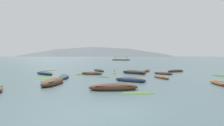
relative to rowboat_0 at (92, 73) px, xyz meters
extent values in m
plane|color=#476066|center=(3.50, 1481.32, -0.19)|extent=(6000.00, 6000.00, 0.00)
cone|color=#56665B|center=(-1091.29, 1961.97, 279.68)|extent=(2062.03, 2062.03, 559.75)
cone|color=slate|center=(-112.09, 1951.02, 286.33)|extent=(2153.33, 2153.33, 573.06)
ellipsoid|color=brown|center=(0.00, 0.00, -0.01)|extent=(3.56, 1.93, 0.62)
cube|color=#197A56|center=(0.00, 0.00, 0.18)|extent=(2.57, 1.39, 0.05)
cube|color=brown|center=(0.00, 0.00, 0.23)|extent=(0.27, 0.78, 0.04)
ellipsoid|color=brown|center=(9.50, -4.47, -0.06)|extent=(1.81, 3.52, 0.44)
cube|color=olive|center=(9.50, -4.47, 0.07)|extent=(1.30, 2.54, 0.05)
cube|color=brown|center=(9.50, -4.47, 0.12)|extent=(0.62, 0.25, 0.04)
ellipsoid|color=brown|center=(9.30, 5.54, -0.02)|extent=(2.34, 3.90, 0.59)
cube|color=#28519E|center=(9.30, 5.54, 0.16)|extent=(1.68, 2.81, 0.05)
cube|color=brown|center=(9.30, 5.54, 0.21)|extent=(0.81, 0.34, 0.04)
ellipsoid|color=navy|center=(5.25, -7.69, -0.01)|extent=(3.79, 2.89, 0.62)
cube|color=orange|center=(5.25, -7.69, 0.18)|extent=(2.73, 2.08, 0.05)
cube|color=navy|center=(5.25, -7.69, 0.23)|extent=(0.46, 0.69, 0.04)
ellipsoid|color=brown|center=(13.90, -9.87, -0.06)|extent=(1.13, 3.45, 0.45)
cube|color=orange|center=(13.90, -9.87, 0.08)|extent=(0.81, 2.49, 0.05)
cube|color=brown|center=(13.90, -9.87, 0.13)|extent=(0.64, 0.12, 0.04)
ellipsoid|color=brown|center=(-2.63, -9.95, 0.05)|extent=(1.85, 4.41, 0.81)
cube|color=#197A56|center=(-2.63, -9.95, 0.30)|extent=(1.33, 3.17, 0.05)
cube|color=brown|center=(-2.63, -9.95, 0.35)|extent=(0.97, 0.18, 0.04)
ellipsoid|color=#2D2826|center=(6.63, 1.31, 0.03)|extent=(4.20, 3.99, 0.76)
cube|color=olive|center=(6.63, 1.31, 0.26)|extent=(3.02, 2.87, 0.05)
cube|color=#2D2826|center=(6.63, 1.31, 0.31)|extent=(0.65, 0.70, 0.04)
ellipsoid|color=#2D2826|center=(0.63, 5.84, -0.03)|extent=(2.83, 4.13, 0.54)
cube|color=#197A56|center=(0.63, 5.84, 0.13)|extent=(2.04, 2.97, 0.05)
cube|color=#2D2826|center=(0.63, 5.84, 0.18)|extent=(0.71, 0.41, 0.04)
ellipsoid|color=navy|center=(-7.27, -0.03, 0.00)|extent=(4.04, 3.87, 0.63)
cube|color=orange|center=(-7.27, -0.03, 0.19)|extent=(2.91, 2.79, 0.05)
cube|color=navy|center=(-7.27, -0.03, 0.24)|extent=(0.65, 0.70, 0.04)
ellipsoid|color=#4C3323|center=(3.41, -12.70, 0.02)|extent=(4.28, 1.80, 0.70)
cube|color=#B22D28|center=(3.41, -12.70, 0.23)|extent=(3.08, 1.30, 0.05)
cube|color=#4C3323|center=(3.41, -12.70, 0.28)|extent=(0.17, 0.96, 0.04)
ellipsoid|color=navy|center=(-3.02, -4.52, -0.02)|extent=(2.05, 4.10, 0.59)
cube|color=olive|center=(-3.02, -4.52, 0.16)|extent=(1.48, 2.95, 0.05)
cube|color=navy|center=(-3.02, -4.52, 0.21)|extent=(0.80, 0.26, 0.04)
ellipsoid|color=#4C3323|center=(14.41, 4.66, -0.02)|extent=(3.70, 2.53, 0.57)
cube|color=#28519E|center=(14.41, 4.66, 0.15)|extent=(2.67, 1.82, 0.05)
cube|color=#4C3323|center=(14.41, 4.66, 0.20)|extent=(0.37, 0.62, 0.04)
ellipsoid|color=#4C3323|center=(11.08, 0.45, -0.05)|extent=(2.95, 2.78, 0.47)
cube|color=#28519E|center=(11.08, 0.45, 0.09)|extent=(2.12, 2.01, 0.05)
cube|color=#4C3323|center=(11.08, 0.45, 0.14)|extent=(0.50, 0.55, 0.04)
cube|color=brown|center=(7.96, 91.24, 0.08)|extent=(11.57, 7.50, 0.90)
cylinder|color=#4C4742|center=(3.56, 91.22, 1.20)|extent=(0.10, 0.10, 1.80)
cylinder|color=#4C4742|center=(4.61, 94.09, 1.20)|extent=(0.10, 0.10, 1.80)
cylinder|color=#4C4742|center=(11.30, 88.39, 1.20)|extent=(0.10, 0.10, 1.80)
cylinder|color=#4C4742|center=(12.35, 91.27, 1.20)|extent=(0.10, 0.10, 1.80)
cube|color=#9E998E|center=(7.96, 91.24, 2.10)|extent=(9.72, 6.30, 0.12)
sphere|color=yellow|center=(3.52, 1.06, -0.11)|extent=(0.41, 0.41, 0.41)
cylinder|color=black|center=(3.52, 1.06, 0.20)|extent=(0.06, 0.06, 0.62)
ellipsoid|color=#2D5628|center=(2.08, -3.46, -0.19)|extent=(2.04, 2.02, 0.14)
ellipsoid|color=#2D5628|center=(-9.17, 7.21, -0.19)|extent=(3.25, 3.42, 0.14)
ellipsoid|color=#2D5628|center=(18.62, -2.09, -0.19)|extent=(2.82, 3.33, 0.14)
ellipsoid|color=#2D5628|center=(-1.74, 0.13, -0.19)|extent=(1.50, 3.08, 0.14)
ellipsoid|color=#477033|center=(7.40, 6.72, -0.19)|extent=(2.10, 1.48, 0.14)
ellipsoid|color=#477033|center=(-5.06, -4.95, -0.19)|extent=(3.60, 3.86, 0.14)
ellipsoid|color=#477033|center=(5.29, -14.08, -0.19)|extent=(2.61, 1.27, 0.14)
camera|label=1|loc=(3.46, -28.02, 2.64)|focal=29.39mm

